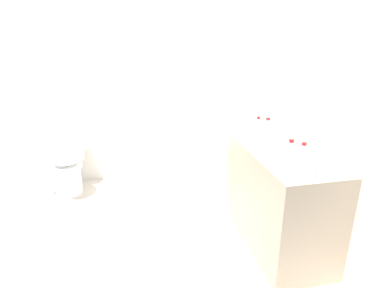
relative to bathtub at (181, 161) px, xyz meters
The scene contains 16 objects.
ground_plane 1.20m from the bathtub, 123.43° to the right, with size 4.11×4.11×0.00m, color beige.
wall_back_tiled 1.24m from the bathtub, 149.14° to the left, with size 3.51×0.10×2.57m, color white.
wall_right_mirror 1.68m from the bathtub, 45.37° to the right, with size 0.10×3.01×2.57m, color white.
bathtub is the anchor object (origin of this frame).
toilet 1.33m from the bathtub, behind, with size 0.39×0.56×0.71m.
vanity_counter 1.51m from the bathtub, 65.19° to the right, with size 0.56×1.17×0.89m, color tan.
sink_basin 1.62m from the bathtub, 65.35° to the right, with size 0.32×0.32×0.04m, color white.
sink_faucet 1.70m from the bathtub, 59.35° to the right, with size 0.13×0.15×0.07m.
water_bottle_0 1.37m from the bathtub, 57.34° to the right, with size 0.07×0.07×0.19m.
water_bottle_1 1.27m from the bathtub, 56.84° to the right, with size 0.06×0.06×0.18m.
water_bottle_2 1.89m from the bathtub, 69.45° to the right, with size 0.07×0.07×0.18m.
water_bottle_3 1.83m from the bathtub, 71.40° to the right, with size 0.07×0.07×0.20m.
drinking_glass_0 1.42m from the bathtub, 63.17° to the right, with size 0.06×0.06×0.09m, color white.
drinking_glass_1 2.03m from the bathtub, 72.31° to the right, with size 0.08×0.08×0.10m, color white.
drinking_glass_2 1.91m from the bathtub, 72.20° to the right, with size 0.06×0.06×0.08m, color white.
toilet_paper_roll 1.60m from the bathtub, behind, with size 0.11×0.11×0.12m, color white.
Camera 1 is at (-0.00, -2.67, 1.85)m, focal length 30.23 mm.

